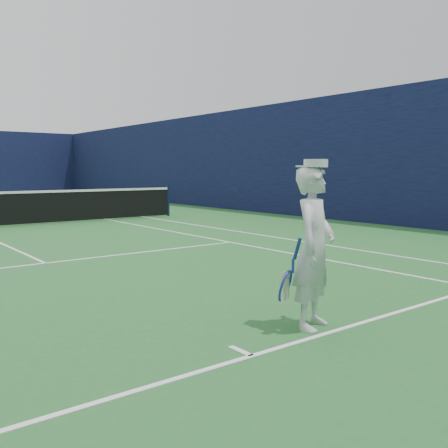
{
  "coord_description": "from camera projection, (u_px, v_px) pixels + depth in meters",
  "views": [
    {
      "loc": [
        -2.76,
        -15.06,
        1.62
      ],
      "look_at": [
        1.03,
        -10.16,
        0.95
      ],
      "focal_mm": 40.0,
      "sensor_mm": 36.0,
      "label": 1
    }
  ],
  "objects": [
    {
      "name": "tennis_player",
      "position": [
        314.0,
        247.0,
        5.07
      ],
      "size": [
        0.85,
        0.61,
        1.73
      ],
      "rotation": [
        0.0,
        0.0,
        0.42
      ],
      "color": "silver",
      "rests_on": "ground"
    }
  ]
}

